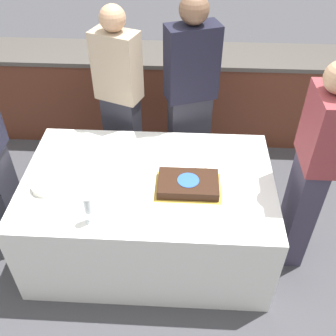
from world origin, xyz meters
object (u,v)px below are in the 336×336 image
object	(u,v)px
cake	(188,184)
person_standing_back	(120,102)
plate_stack	(46,186)
person_cutting_cake	(190,100)
person_seated_right	(311,171)
wine_glass	(88,206)

from	to	relation	value
cake	person_standing_back	world-z (taller)	person_standing_back
plate_stack	person_cutting_cake	world-z (taller)	person_cutting_cake
person_seated_right	person_standing_back	bearing A→B (deg)	-118.94
cake	plate_stack	world-z (taller)	cake
cake	person_cutting_cake	xyz separation A→B (m)	(0.00, 0.86, 0.14)
wine_glass	person_seated_right	size ratio (longest dim) A/B	0.12
person_standing_back	wine_glass	bearing A→B (deg)	110.20
cake	wine_glass	world-z (taller)	wine_glass
plate_stack	person_standing_back	distance (m)	1.00
person_seated_right	person_standing_back	world-z (taller)	person_standing_back
plate_stack	person_seated_right	distance (m)	1.79
plate_stack	person_seated_right	xyz separation A→B (m)	(1.78, 0.14, 0.09)
person_seated_right	cake	bearing A→B (deg)	-84.35
person_standing_back	person_cutting_cake	bearing A→B (deg)	-158.84
cake	plate_stack	size ratio (longest dim) A/B	2.32
cake	person_standing_back	distance (m)	1.04
person_cutting_cake	cake	bearing A→B (deg)	70.06
wine_glass	cake	bearing A→B (deg)	29.09
person_seated_right	wine_glass	bearing A→B (deg)	-73.70
cake	person_cutting_cake	size ratio (longest dim) A/B	0.26
person_cutting_cake	plate_stack	bearing A→B (deg)	23.60
cake	person_standing_back	size ratio (longest dim) A/B	0.27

